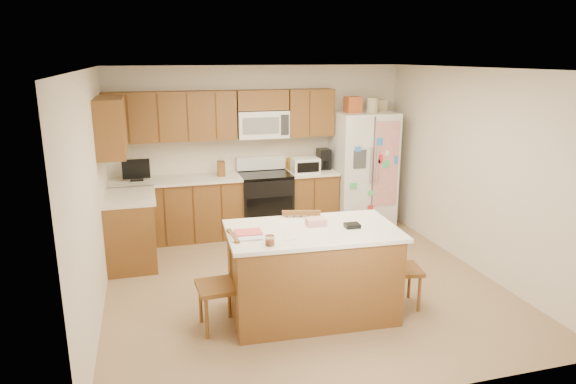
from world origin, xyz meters
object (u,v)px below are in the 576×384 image
object	(u,v)px
windsor_chair_left	(220,285)
windsor_chair_back	(300,252)
island	(312,272)
windsor_chair_right	(401,269)
refrigerator	(363,168)
stove	(265,202)

from	to	relation	value
windsor_chair_left	windsor_chair_back	bearing A→B (deg)	30.56
island	windsor_chair_right	world-z (taller)	island
windsor_chair_left	refrigerator	bearing A→B (deg)	45.07
island	windsor_chair_left	xyz separation A→B (m)	(-0.96, -0.03, -0.02)
stove	island	xyz separation A→B (m)	(-0.13, -2.69, 0.00)
island	windsor_chair_back	xyz separation A→B (m)	(0.04, 0.56, 0.00)
windsor_chair_right	windsor_chair_left	bearing A→B (deg)	178.65
island	windsor_chair_right	size ratio (longest dim) A/B	1.95
refrigerator	windsor_chair_left	bearing A→B (deg)	-134.93
stove	island	bearing A→B (deg)	-92.67
stove	windsor_chair_right	bearing A→B (deg)	-72.92
windsor_chair_back	windsor_chair_right	xyz separation A→B (m)	(0.93, -0.64, -0.05)
refrigerator	windsor_chair_back	size ratio (longest dim) A/B	2.01
island	windsor_chair_left	size ratio (longest dim) A/B	1.83
island	windsor_chair_left	world-z (taller)	island
windsor_chair_left	windsor_chair_back	size ratio (longest dim) A/B	0.95
stove	windsor_chair_back	world-z (taller)	stove
stove	windsor_chair_right	world-z (taller)	stove
windsor_chair_left	island	bearing A→B (deg)	1.58
refrigerator	windsor_chair_left	xyz separation A→B (m)	(-2.65, -2.66, -0.46)
refrigerator	windsor_chair_back	bearing A→B (deg)	-128.62
windsor_chair_left	windsor_chair_back	distance (m)	1.16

